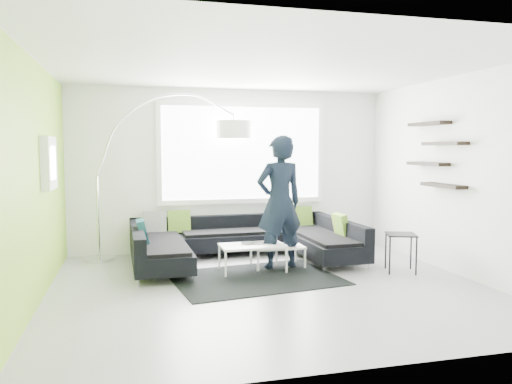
# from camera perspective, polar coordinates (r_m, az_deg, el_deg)

# --- Properties ---
(ground) EXTENTS (5.50, 5.50, 0.00)m
(ground) POSITION_cam_1_polar(r_m,az_deg,el_deg) (6.54, 1.56, -10.80)
(ground) COLOR gray
(ground) RESTS_ON ground
(room_shell) EXTENTS (5.54, 5.04, 2.82)m
(room_shell) POSITION_cam_1_polar(r_m,az_deg,el_deg) (6.50, 1.42, 5.26)
(room_shell) COLOR white
(room_shell) RESTS_ON ground
(sectional_sofa) EXTENTS (3.45, 2.19, 0.73)m
(sectional_sofa) POSITION_cam_1_polar(r_m,az_deg,el_deg) (7.82, -1.42, -5.75)
(sectional_sofa) COLOR black
(sectional_sofa) RESTS_ON ground
(rug) EXTENTS (2.40, 1.89, 0.01)m
(rug) POSITION_cam_1_polar(r_m,az_deg,el_deg) (6.94, -0.07, -9.82)
(rug) COLOR black
(rug) RESTS_ON ground
(coffee_table) EXTENTS (1.20, 0.70, 0.39)m
(coffee_table) POSITION_cam_1_polar(r_m,az_deg,el_deg) (7.41, 1.07, -7.35)
(coffee_table) COLOR silver
(coffee_table) RESTS_ON ground
(arc_lamp) EXTENTS (2.56, 1.06, 2.67)m
(arc_lamp) POSITION_cam_1_polar(r_m,az_deg,el_deg) (8.20, -17.73, 1.63)
(arc_lamp) COLOR silver
(arc_lamp) RESTS_ON ground
(side_table) EXTENTS (0.52, 0.52, 0.56)m
(side_table) POSITION_cam_1_polar(r_m,az_deg,el_deg) (7.54, 16.19, -6.69)
(side_table) COLOR black
(side_table) RESTS_ON ground
(person) EXTENTS (0.86, 0.69, 1.97)m
(person) POSITION_cam_1_polar(r_m,az_deg,el_deg) (7.38, 2.69, -1.20)
(person) COLOR black
(person) RESTS_ON ground
(laptop) EXTENTS (0.40, 0.32, 0.03)m
(laptop) POSITION_cam_1_polar(r_m,az_deg,el_deg) (7.28, -0.40, -5.90)
(laptop) COLOR black
(laptop) RESTS_ON coffee_table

